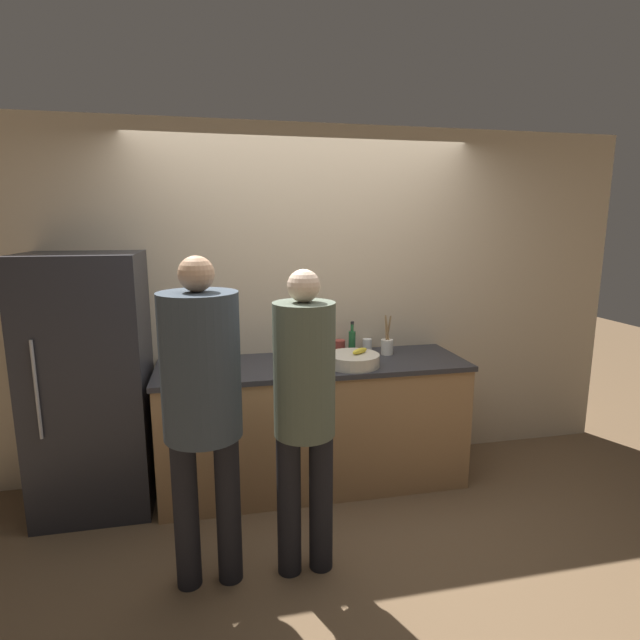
% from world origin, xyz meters
% --- Properties ---
extents(ground_plane, '(14.00, 14.00, 0.00)m').
position_xyz_m(ground_plane, '(0.00, 0.00, 0.00)').
color(ground_plane, brown).
extents(wall_back, '(5.20, 0.06, 2.60)m').
position_xyz_m(wall_back, '(0.00, 0.74, 1.30)').
color(wall_back, '#C6B293').
rests_on(wall_back, ground_plane).
extents(counter, '(2.18, 0.72, 0.92)m').
position_xyz_m(counter, '(0.00, 0.40, 0.46)').
color(counter, '#9E754C').
rests_on(counter, ground_plane).
extents(refrigerator, '(0.72, 0.67, 1.71)m').
position_xyz_m(refrigerator, '(-1.49, 0.40, 0.85)').
color(refrigerator, '#232328').
rests_on(refrigerator, ground_plane).
extents(person_left, '(0.39, 0.39, 1.74)m').
position_xyz_m(person_left, '(-0.75, -0.54, 1.07)').
color(person_left, black).
rests_on(person_left, ground_plane).
extents(person_center, '(0.32, 0.32, 1.67)m').
position_xyz_m(person_center, '(-0.23, -0.55, 0.98)').
color(person_center, black).
rests_on(person_center, ground_plane).
extents(fruit_bowl, '(0.36, 0.36, 0.13)m').
position_xyz_m(fruit_bowl, '(0.25, 0.23, 0.96)').
color(fruit_bowl, beige).
rests_on(fruit_bowl, counter).
extents(utensil_crock, '(0.09, 0.09, 0.30)m').
position_xyz_m(utensil_crock, '(0.59, 0.49, 0.99)').
color(utensil_crock, silver).
rests_on(utensil_crock, counter).
extents(bottle_green, '(0.05, 0.05, 0.25)m').
position_xyz_m(bottle_green, '(0.33, 0.53, 1.02)').
color(bottle_green, '#236033').
rests_on(bottle_green, counter).
extents(bottle_red, '(0.06, 0.06, 0.17)m').
position_xyz_m(bottle_red, '(-0.61, 0.25, 0.99)').
color(bottle_red, red).
rests_on(bottle_red, counter).
extents(cup_white, '(0.07, 0.07, 0.08)m').
position_xyz_m(cup_white, '(0.49, 0.66, 0.96)').
color(cup_white, white).
rests_on(cup_white, counter).
extents(cup_red, '(0.09, 0.09, 0.09)m').
position_xyz_m(cup_red, '(0.25, 0.63, 0.96)').
color(cup_red, '#A33D33').
rests_on(cup_red, counter).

